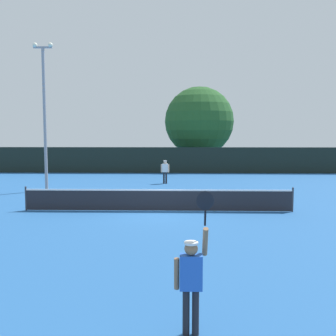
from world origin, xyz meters
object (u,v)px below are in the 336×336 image
tennis_ball (214,210)px  parked_car_near (92,158)px  light_pole (44,108)px  player_serving (192,273)px  player_receiving (165,170)px  parked_car_mid (258,158)px  large_tree (199,121)px

tennis_ball → parked_car_near: (-11.00, 24.88, 0.74)m
light_pole → parked_car_near: (-1.54, 18.98, -4.11)m
tennis_ball → parked_car_near: parked_car_near is taller
player_serving → player_receiving: player_serving is taller
player_receiving → light_pole: (-6.97, -3.41, 3.93)m
light_pole → parked_car_mid: bearing=49.5°
parked_car_mid → player_serving: bearing=-98.1°
parked_car_near → parked_car_mid: bearing=3.6°
light_pole → player_receiving: bearing=26.1°
light_pole → parked_car_mid: 25.74m
tennis_ball → player_receiving: bearing=105.0°
player_receiving → parked_car_mid: bearing=-120.9°
player_serving → parked_car_near: 36.67m
light_pole → parked_car_mid: light_pole is taller
player_serving → tennis_ball: player_serving is taller
tennis_ball → large_tree: large_tree is taller
large_tree → parked_car_mid: 8.88m
player_serving → large_tree: 31.39m
player_serving → light_pole: 18.67m
parked_car_near → light_pole: bearing=-82.8°
tennis_ball → parked_car_mid: size_ratio=0.02×
player_receiving → light_pole: 8.70m
light_pole → large_tree: (9.88, 14.75, -0.35)m
parked_car_near → parked_car_mid: (18.04, 0.34, 0.00)m
player_receiving → light_pole: size_ratio=0.18×
player_receiving → light_pole: bearing=26.1°
player_serving → parked_car_mid: bearing=76.7°
parked_car_mid → tennis_ball: bearing=-100.5°
player_serving → light_pole: light_pole is taller
player_receiving → tennis_ball: size_ratio=23.18×
player_serving → light_pole: (-8.08, 16.40, 3.82)m
player_receiving → parked_car_mid: size_ratio=0.36×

